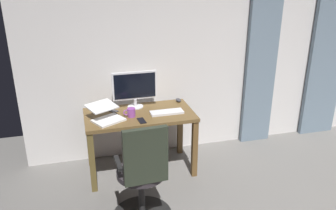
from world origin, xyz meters
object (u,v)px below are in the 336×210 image
computer_monitor (135,87)px  cell_phone_by_monitor (112,110)px  computer_keyboard (167,112)px  desk (140,122)px  office_chair (143,180)px  mug_tea (131,112)px  computer_mouse (178,100)px  laptop (106,115)px  cell_phone_face_up (142,121)px

computer_monitor → cell_phone_by_monitor: bearing=9.9°
computer_keyboard → cell_phone_by_monitor: bearing=-21.7°
computer_keyboard → computer_monitor: bearing=-42.5°
desk → cell_phone_by_monitor: (0.28, -0.15, 0.11)m
office_chair → mug_tea: 0.90m
computer_monitor → desk: bearing=92.4°
desk → computer_keyboard: size_ratio=3.28×
computer_monitor → mug_tea: (0.09, 0.26, -0.19)m
office_chair → cell_phone_by_monitor: office_chair is taller
computer_mouse → cell_phone_by_monitor: (0.80, 0.09, -0.01)m
mug_tea → computer_monitor: bearing=-109.7°
computer_monitor → computer_keyboard: computer_monitor is taller
desk → computer_keyboard: 0.33m
computer_monitor → laptop: bearing=37.8°
cell_phone_face_up → laptop: bearing=-25.2°
computer_monitor → cell_phone_face_up: bearing=88.9°
office_chair → computer_mouse: (-0.67, -1.15, 0.27)m
office_chair → mug_tea: (-0.05, -0.85, 0.30)m
office_chair → cell_phone_by_monitor: (0.13, -1.07, 0.25)m
laptop → computer_mouse: 0.95m
laptop → cell_phone_by_monitor: laptop is taller
cell_phone_face_up → mug_tea: size_ratio=1.09×
office_chair → mug_tea: bearing=84.1°
office_chair → cell_phone_by_monitor: size_ratio=7.19×
computer_keyboard → office_chair: bearing=62.1°
desk → cell_phone_face_up: cell_phone_face_up is taller
laptop → computer_mouse: size_ratio=4.44×
laptop → computer_mouse: laptop is taller
desk → laptop: size_ratio=2.70×
cell_phone_face_up → computer_keyboard: bearing=-161.7°
computer_keyboard → laptop: (0.66, 0.01, 0.04)m
desk → cell_phone_face_up: (0.02, 0.21, 0.11)m
computer_keyboard → cell_phone_by_monitor: size_ratio=2.54×
office_chair → cell_phone_by_monitor: 1.10m
office_chair → computer_monitor: bearing=80.1°
desk → office_chair: bearing=80.7°
computer_monitor → cell_phone_by_monitor: (0.27, 0.05, -0.24)m
office_chair → computer_monitor: size_ratio=2.02×
laptop → mug_tea: (-0.27, -0.02, -0.01)m
computer_keyboard → computer_mouse: 0.39m
desk → cell_phone_face_up: bearing=85.6°
mug_tea → cell_phone_face_up: bearing=119.8°
laptop → computer_mouse: bearing=172.2°
cell_phone_by_monitor → cell_phone_face_up: size_ratio=1.00×
office_chair → computer_keyboard: size_ratio=2.83×
computer_mouse → cell_phone_by_monitor: computer_mouse is taller
computer_keyboard → cell_phone_face_up: (0.31, 0.13, -0.01)m
computer_mouse → cell_phone_face_up: 0.70m
computer_keyboard → laptop: 0.67m
computer_keyboard → cell_phone_by_monitor: (0.57, -0.23, -0.01)m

